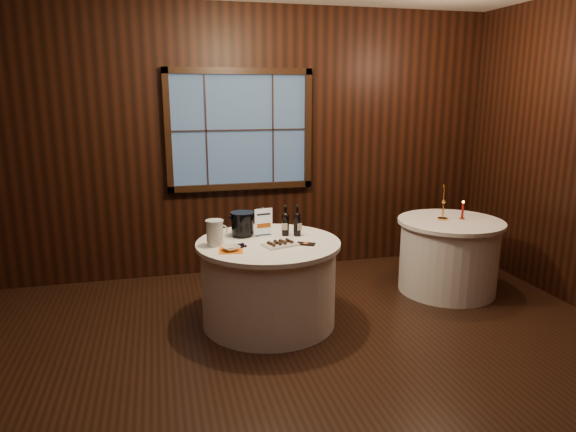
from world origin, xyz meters
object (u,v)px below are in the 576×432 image
object	(u,v)px
chocolate_box	(306,244)
grape_bunch	(241,246)
chocolate_plate	(280,244)
cracker_bowl	(231,248)
brass_candlestick	(443,207)
red_candle	(463,212)
port_bottle_right	(297,223)
sign_stand	(263,226)
port_bottle_left	(285,222)
main_table	(269,282)
ice_bucket	(243,224)
glass_pitcher	(215,233)
side_table	(448,255)

from	to	relation	value
chocolate_box	grape_bunch	world-z (taller)	grape_bunch
chocolate_plate	cracker_bowl	size ratio (longest dim) A/B	2.20
brass_candlestick	red_candle	bearing A→B (deg)	-10.65
port_bottle_right	grape_bunch	size ratio (longest dim) A/B	1.91
grape_bunch	red_candle	world-z (taller)	red_candle
sign_stand	red_candle	bearing A→B (deg)	-5.30
sign_stand	chocolate_box	bearing A→B (deg)	-58.52
port_bottle_left	grape_bunch	bearing A→B (deg)	-124.82
port_bottle_left	chocolate_box	bearing A→B (deg)	-49.84
port_bottle_left	cracker_bowl	world-z (taller)	port_bottle_left
main_table	red_candle	size ratio (longest dim) A/B	6.46
grape_bunch	red_candle	distance (m)	2.43
main_table	brass_candlestick	bearing A→B (deg)	10.04
ice_bucket	brass_candlestick	size ratio (longest dim) A/B	0.60
main_table	brass_candlestick	size ratio (longest dim) A/B	3.40
ice_bucket	glass_pitcher	world-z (taller)	ice_bucket
main_table	sign_stand	size ratio (longest dim) A/B	4.75
sign_stand	ice_bucket	distance (m)	0.19
sign_stand	chocolate_box	world-z (taller)	sign_stand
port_bottle_left	red_candle	world-z (taller)	port_bottle_left
ice_bucket	port_bottle_left	bearing A→B (deg)	-11.04
side_table	ice_bucket	world-z (taller)	ice_bucket
sign_stand	port_bottle_right	size ratio (longest dim) A/B	0.94
cracker_bowl	red_candle	world-z (taller)	red_candle
ice_bucket	chocolate_plate	world-z (taller)	ice_bucket
chocolate_plate	grape_bunch	size ratio (longest dim) A/B	2.17
ice_bucket	glass_pitcher	xyz separation A→B (m)	(-0.28, -0.23, -0.01)
port_bottle_right	brass_candlestick	size ratio (longest dim) A/B	0.76
glass_pitcher	chocolate_box	bearing A→B (deg)	-37.57
ice_bucket	glass_pitcher	size ratio (longest dim) A/B	1.01
chocolate_plate	red_candle	distance (m)	2.11
chocolate_box	glass_pitcher	world-z (taller)	glass_pitcher
brass_candlestick	red_candle	distance (m)	0.22
glass_pitcher	ice_bucket	bearing A→B (deg)	15.42
cracker_bowl	red_candle	distance (m)	2.54
red_candle	main_table	bearing A→B (deg)	-171.92
main_table	sign_stand	xyz separation A→B (m)	(-0.01, 0.18, 0.47)
chocolate_box	glass_pitcher	distance (m)	0.79
side_table	chocolate_plate	size ratio (longest dim) A/B	3.31
port_bottle_right	grape_bunch	distance (m)	0.62
cracker_bowl	brass_candlestick	bearing A→B (deg)	13.08
main_table	glass_pitcher	distance (m)	0.68
port_bottle_right	brass_candlestick	world-z (taller)	brass_candlestick
side_table	glass_pitcher	distance (m)	2.53
grape_bunch	port_bottle_right	bearing A→B (deg)	23.32
port_bottle_right	ice_bucket	distance (m)	0.50
chocolate_plate	brass_candlestick	size ratio (longest dim) A/B	0.87
sign_stand	side_table	bearing A→B (deg)	-5.16
glass_pitcher	port_bottle_right	bearing A→B (deg)	-15.75
port_bottle_right	glass_pitcher	bearing A→B (deg)	164.67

